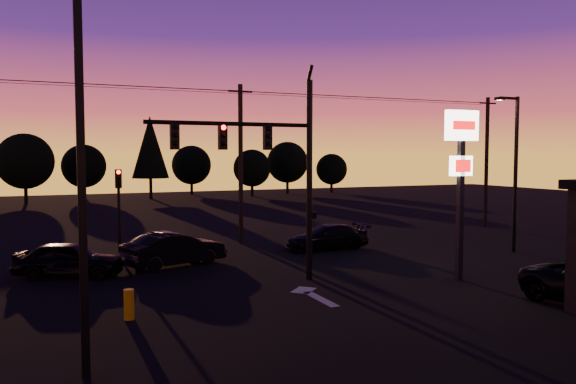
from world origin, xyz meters
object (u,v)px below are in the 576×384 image
streetlight (514,167)px  car_left (69,259)px  traffic_signal_mast (272,157)px  pylon_sign (461,158)px  bollard (129,304)px  secondary_signal (119,200)px  parking_lot_light (81,144)px  car_mid (175,249)px  car_right (327,237)px

streetlight → car_left: streetlight is taller
traffic_signal_mast → car_left: (-7.29, 4.38, -4.20)m
pylon_sign → bollard: pylon_sign is taller
secondary_signal → car_left: size_ratio=1.01×
parking_lot_light → pylon_sign: parking_lot_light is taller
secondary_signal → car_left: 4.46m
pylon_sign → bollard: 13.72m
pylon_sign → secondary_signal: bearing=140.2°
parking_lot_light → car_mid: bearing=69.0°
pylon_sign → car_left: size_ratio=1.57×
car_mid → secondary_signal: bearing=21.6°
traffic_signal_mast → secondary_signal: (-4.90, 7.49, -2.07)m
parking_lot_light → car_left: size_ratio=2.11×
parking_lot_light → pylon_sign: size_ratio=1.34×
streetlight → parking_lot_light: bearing=-158.3°
car_left → car_mid: car_mid is taller
car_left → car_mid: (4.49, 0.60, 0.04)m
parking_lot_light → pylon_sign: bearing=17.2°
pylon_sign → bollard: size_ratio=7.25×
bollard → car_right: car_right is taller
traffic_signal_mast → streetlight: (14.01, 1.51, -0.52)m
secondary_signal → traffic_signal_mast: bearing=-56.8°
parking_lot_light → streetlight: bearing=21.7°
secondary_signal → car_right: (10.51, -1.35, -2.20)m
secondary_signal → streetlight: 19.89m
streetlight → pylon_sign: bearing=-149.9°
pylon_sign → streetlight: (6.91, 4.00, -0.49)m
bollard → parking_lot_light: bearing=-110.0°
secondary_signal → car_right: bearing=-7.3°
traffic_signal_mast → car_right: 9.35m
secondary_signal → bollard: (-0.98, -10.30, -2.39)m
car_right → car_mid: bearing=-81.0°
parking_lot_light → car_mid: 13.59m
secondary_signal → streetlight: size_ratio=0.54×
streetlight → car_left: (-21.30, 2.87, -3.68)m
streetlight → bollard: (-19.89, -4.32, -3.95)m
traffic_signal_mast → streetlight: size_ratio=1.07×
pylon_sign → streetlight: bearing=30.1°
secondary_signal → car_mid: size_ratio=0.93×
car_left → car_mid: size_ratio=0.92×
bollard → car_mid: 8.38m
secondary_signal → parking_lot_light: 14.90m
traffic_signal_mast → car_left: bearing=149.0°
bollard → car_mid: (3.08, 7.79, 0.30)m
bollard → car_mid: bearing=68.4°
traffic_signal_mast → car_right: bearing=47.6°
secondary_signal → parking_lot_light: bearing=-99.8°
bollard → car_left: (-1.41, 7.19, 0.27)m
bollard → car_left: 7.33m
traffic_signal_mast → pylon_sign: size_ratio=1.26×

